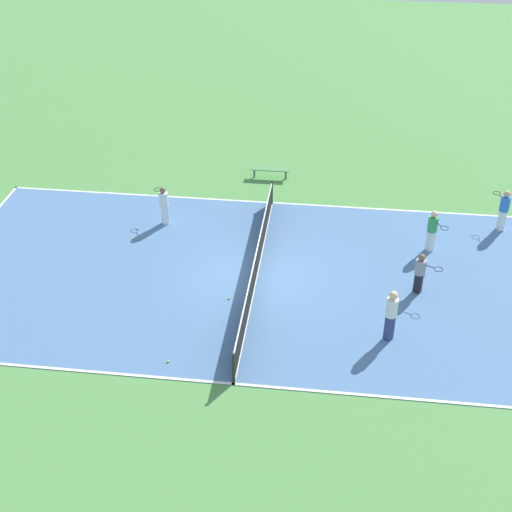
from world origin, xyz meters
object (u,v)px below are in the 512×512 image
at_px(player_far_white, 391,312).
at_px(tennis_ball_right_alley, 137,228).
at_px(bench, 270,170).
at_px(tennis_ball_near_net, 133,238).
at_px(tennis_net, 256,264).
at_px(tennis_ball_left_sideline, 168,361).
at_px(player_near_white, 164,203).
at_px(tennis_ball_far_baseline, 229,298).
at_px(player_baseline_gray, 420,271).
at_px(player_far_green, 432,228).
at_px(player_near_blue, 504,208).

xyz_separation_m(player_far_white, tennis_ball_right_alley, (5.48, 9.45, -1.01)).
height_order(bench, tennis_ball_near_net, bench).
distance_m(tennis_net, tennis_ball_left_sideline, 5.17).
bearing_deg(tennis_ball_near_net, player_near_white, -36.13).
bearing_deg(tennis_net, player_near_white, 51.12).
relative_size(bench, tennis_ball_left_sideline, 24.81).
bearing_deg(player_far_white, bench, 75.42).
bearing_deg(player_far_white, tennis_ball_far_baseline, 125.67).
xyz_separation_m(tennis_net, tennis_ball_near_net, (1.92, 4.94, -0.49)).
height_order(bench, player_baseline_gray, player_baseline_gray).
bearing_deg(tennis_ball_far_baseline, player_far_green, -60.53).
height_order(player_near_white, player_far_green, player_far_green).
bearing_deg(player_far_green, player_baseline_gray, -47.94).
relative_size(player_baseline_gray, tennis_ball_left_sideline, 22.20).
height_order(tennis_net, player_near_white, player_near_white).
bearing_deg(bench, player_far_white, 114.62).
height_order(player_near_blue, player_far_green, player_near_blue).
relative_size(bench, tennis_ball_far_baseline, 24.81).
height_order(tennis_net, bench, tennis_net).
relative_size(bench, tennis_ball_right_alley, 24.81).
height_order(player_far_green, tennis_ball_far_baseline, player_far_green).
distance_m(tennis_ball_far_baseline, tennis_ball_near_net, 5.36).
bearing_deg(tennis_ball_right_alley, player_near_white, -60.64).
xyz_separation_m(bench, player_near_white, (-4.42, 3.68, 0.55)).
relative_size(bench, player_near_blue, 1.00).
height_order(player_far_white, tennis_ball_near_net, player_far_white).
bearing_deg(player_near_white, player_far_white, -159.66).
height_order(player_far_green, tennis_ball_left_sideline, player_far_green).
relative_size(player_far_white, player_far_green, 1.09).
bearing_deg(player_near_white, bench, -73.99).
relative_size(tennis_ball_left_sideline, tennis_ball_right_alley, 1.00).
distance_m(player_far_white, player_near_white, 10.40).
height_order(bench, tennis_ball_right_alley, bench).
bearing_deg(player_far_white, player_baseline_gray, 28.45).
bearing_deg(tennis_ball_right_alley, player_far_white, -120.12).
distance_m(tennis_net, player_near_blue, 9.99).
distance_m(tennis_net, player_baseline_gray, 5.56).
distance_m(player_far_white, tennis_ball_far_baseline, 5.50).
bearing_deg(tennis_ball_far_baseline, player_near_white, 35.09).
bearing_deg(bench, tennis_net, 92.34).
relative_size(player_far_green, tennis_ball_right_alley, 24.31).
bearing_deg(tennis_ball_far_baseline, player_far_white, -105.14).
bearing_deg(tennis_ball_left_sideline, tennis_ball_right_alley, 21.55).
bearing_deg(player_near_white, tennis_ball_left_sideline, 159.51).
height_order(tennis_net, player_baseline_gray, player_baseline_gray).
xyz_separation_m(player_far_white, player_baseline_gray, (2.61, -1.07, -0.18)).
distance_m(tennis_ball_left_sideline, tennis_ball_near_net, 7.24).
bearing_deg(player_baseline_gray, player_far_white, -85.39).
relative_size(player_baseline_gray, tennis_ball_far_baseline, 22.20).
bearing_deg(tennis_ball_far_baseline, tennis_net, -27.88).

